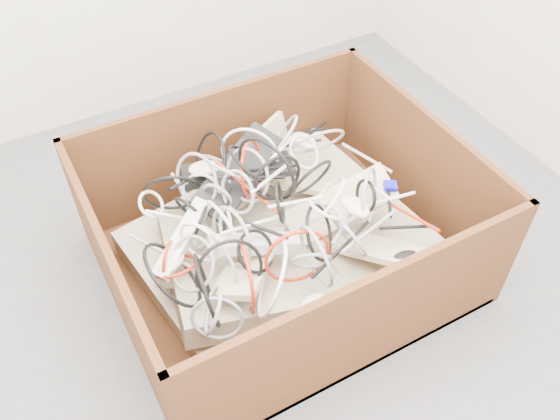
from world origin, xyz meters
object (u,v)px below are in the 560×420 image
cardboard_box (278,247)px  power_strip_left (182,239)px  power_strip_right (256,244)px  vga_plug (390,186)px

cardboard_box → power_strip_left: bearing=177.8°
power_strip_right → vga_plug: size_ratio=6.96×
power_strip_right → vga_plug: (0.53, -0.01, 0.02)m
power_strip_right → vga_plug: power_strip_right is taller
cardboard_box → vga_plug: cardboard_box is taller
cardboard_box → power_strip_right: bearing=-141.8°
power_strip_left → power_strip_right: 0.24m
power_strip_left → vga_plug: (0.74, -0.13, 0.01)m
vga_plug → cardboard_box: bearing=-171.3°
cardboard_box → power_strip_right: 0.28m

